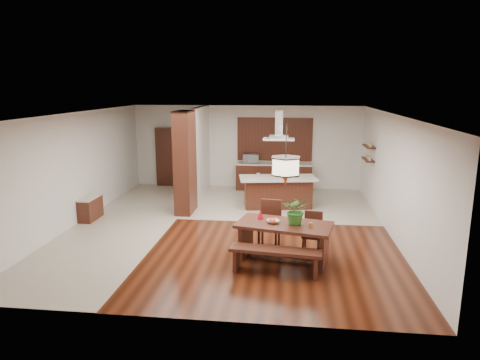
# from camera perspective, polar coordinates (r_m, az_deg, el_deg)

# --- Properties ---
(room_shell) EXTENTS (9.00, 9.04, 2.92)m
(room_shell) POSITION_cam_1_polar(r_m,az_deg,el_deg) (10.62, -1.61, 4.32)
(room_shell) COLOR #321309
(room_shell) RESTS_ON ground
(tile_hallway) EXTENTS (2.50, 9.00, 0.01)m
(tile_hallway) POSITION_cam_1_polar(r_m,az_deg,el_deg) (11.79, -14.96, -5.55)
(tile_hallway) COLOR #BEB29E
(tile_hallway) RESTS_ON ground
(tile_kitchen) EXTENTS (5.50, 4.00, 0.01)m
(tile_kitchen) POSITION_cam_1_polar(r_m,az_deg,el_deg) (13.39, 5.28, -3.02)
(tile_kitchen) COLOR #BEB29E
(tile_kitchen) RESTS_ON ground
(soffit_band) EXTENTS (8.00, 9.00, 0.02)m
(soffit_band) POSITION_cam_1_polar(r_m,az_deg,el_deg) (10.54, -1.64, 8.76)
(soffit_band) COLOR #402410
(soffit_band) RESTS_ON room_shell
(partition_pier) EXTENTS (0.45, 1.00, 2.90)m
(partition_pier) POSITION_cam_1_polar(r_m,az_deg,el_deg) (12.15, -7.34, 2.33)
(partition_pier) COLOR black
(partition_pier) RESTS_ON ground
(partition_stub) EXTENTS (0.18, 2.40, 2.90)m
(partition_stub) POSITION_cam_1_polar(r_m,az_deg,el_deg) (14.17, -5.31, 3.81)
(partition_stub) COLOR silver
(partition_stub) RESTS_ON ground
(hallway_console) EXTENTS (0.37, 0.88, 0.63)m
(hallway_console) POSITION_cam_1_polar(r_m,az_deg,el_deg) (12.30, -19.31, -3.59)
(hallway_console) COLOR black
(hallway_console) RESTS_ON ground
(hallway_doorway) EXTENTS (1.10, 0.20, 2.10)m
(hallway_doorway) POSITION_cam_1_polar(r_m,az_deg,el_deg) (15.60, -9.14, 3.00)
(hallway_doorway) COLOR black
(hallway_doorway) RESTS_ON ground
(rear_counter) EXTENTS (2.60, 0.62, 0.95)m
(rear_counter) POSITION_cam_1_polar(r_m,az_deg,el_deg) (14.94, 4.53, 0.47)
(rear_counter) COLOR black
(rear_counter) RESTS_ON ground
(kitchen_window) EXTENTS (2.60, 0.08, 1.50)m
(kitchen_window) POSITION_cam_1_polar(r_m,az_deg,el_deg) (14.99, 4.65, 5.45)
(kitchen_window) COLOR #8F5E2B
(kitchen_window) RESTS_ON room_shell
(shelf_lower) EXTENTS (0.26, 0.90, 0.04)m
(shelf_lower) POSITION_cam_1_polar(r_m,az_deg,el_deg) (13.39, 16.70, 2.62)
(shelf_lower) COLOR black
(shelf_lower) RESTS_ON room_shell
(shelf_upper) EXTENTS (0.26, 0.90, 0.04)m
(shelf_upper) POSITION_cam_1_polar(r_m,az_deg,el_deg) (13.34, 16.81, 4.31)
(shelf_upper) COLOR black
(shelf_upper) RESTS_ON room_shell
(dining_table) EXTENTS (2.08, 1.36, 0.80)m
(dining_table) POSITION_cam_1_polar(r_m,az_deg,el_deg) (8.93, 5.90, -7.06)
(dining_table) COLOR black
(dining_table) RESTS_ON ground
(dining_bench) EXTENTS (1.81, 0.59, 0.50)m
(dining_bench) POSITION_cam_1_polar(r_m,az_deg,el_deg) (8.43, 4.73, -10.72)
(dining_bench) COLOR black
(dining_bench) RESTS_ON ground
(dining_chair_left) EXTENTS (0.54, 0.54, 1.06)m
(dining_chair_left) POSITION_cam_1_polar(r_m,az_deg,el_deg) (9.60, 3.92, -5.98)
(dining_chair_left) COLOR black
(dining_chair_left) RESTS_ON ground
(dining_chair_right) EXTENTS (0.46, 0.46, 0.89)m
(dining_chair_right) POSITION_cam_1_polar(r_m,az_deg,el_deg) (9.43, 9.57, -7.00)
(dining_chair_right) COLOR black
(dining_chair_right) RESTS_ON ground
(pendant_lantern) EXTENTS (0.64, 0.64, 1.31)m
(pendant_lantern) POSITION_cam_1_polar(r_m,az_deg,el_deg) (8.53, 6.15, 3.50)
(pendant_lantern) COLOR #FFEFC3
(pendant_lantern) RESTS_ON room_shell
(foliage_plant) EXTENTS (0.60, 0.54, 0.59)m
(foliage_plant) POSITION_cam_1_polar(r_m,az_deg,el_deg) (8.76, 7.55, -4.01)
(foliage_plant) COLOR #2C6822
(foliage_plant) RESTS_ON dining_table
(fruit_bowl) EXTENTS (0.34, 0.34, 0.06)m
(fruit_bowl) POSITION_cam_1_polar(r_m,az_deg,el_deg) (8.87, 4.44, -5.52)
(fruit_bowl) COLOR beige
(fruit_bowl) RESTS_ON dining_table
(napkin_cone) EXTENTS (0.16, 0.16, 0.21)m
(napkin_cone) POSITION_cam_1_polar(r_m,az_deg,el_deg) (9.08, 2.73, -4.58)
(napkin_cone) COLOR #B20C1B
(napkin_cone) RESTS_ON dining_table
(gold_ornament) EXTENTS (0.09, 0.09, 0.10)m
(gold_ornament) POSITION_cam_1_polar(r_m,az_deg,el_deg) (8.66, 9.41, -5.97)
(gold_ornament) COLOR gold
(gold_ornament) RESTS_ON dining_table
(kitchen_island) EXTENTS (2.38, 1.34, 0.93)m
(kitchen_island) POSITION_cam_1_polar(r_m,az_deg,el_deg) (12.79, 5.05, -1.58)
(kitchen_island) COLOR black
(kitchen_island) RESTS_ON ground
(range_hood) EXTENTS (0.90, 0.55, 0.87)m
(range_hood) POSITION_cam_1_polar(r_m,az_deg,el_deg) (12.46, 5.23, 7.34)
(range_hood) COLOR silver
(range_hood) RESTS_ON room_shell
(island_cup) EXTENTS (0.14, 0.14, 0.10)m
(island_cup) POSITION_cam_1_polar(r_m,az_deg,el_deg) (12.59, 7.02, 0.51)
(island_cup) COLOR silver
(island_cup) RESTS_ON kitchen_island
(microwave) EXTENTS (0.57, 0.41, 0.30)m
(microwave) POSITION_cam_1_polar(r_m,az_deg,el_deg) (14.84, 1.44, 2.88)
(microwave) COLOR #BBBEC2
(microwave) RESTS_ON rear_counter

